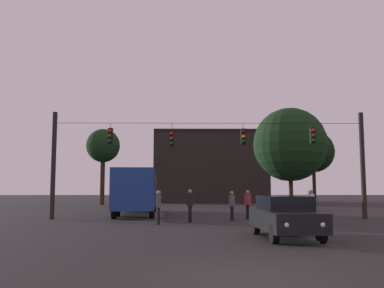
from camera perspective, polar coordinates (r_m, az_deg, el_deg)
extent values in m
plane|color=black|center=(33.30, 1.58, -9.07)|extent=(168.00, 168.00, 0.00)
cylinder|color=black|center=(26.44, -18.12, -2.70)|extent=(0.28, 0.28, 6.35)
cylinder|color=black|center=(27.31, 21.95, -2.66)|extent=(0.28, 0.28, 6.35)
cylinder|color=black|center=(25.52, 2.23, 2.81)|extent=(18.41, 0.02, 0.02)
cylinder|color=black|center=(25.87, -10.87, 2.43)|extent=(0.03, 0.03, 0.30)
cube|color=black|center=(25.79, -10.89, 1.05)|extent=(0.26, 0.32, 0.95)
sphere|color=red|center=(25.65, -10.95, 1.76)|extent=(0.20, 0.20, 0.20)
sphere|color=#5B3D0C|center=(25.61, -10.97, 1.10)|extent=(0.20, 0.20, 0.20)
sphere|color=#0C4219|center=(25.58, -10.98, 0.43)|extent=(0.20, 0.20, 0.20)
cylinder|color=black|center=(25.47, -2.72, 2.29)|extent=(0.03, 0.03, 0.45)
cube|color=black|center=(25.38, -2.73, 0.73)|extent=(0.26, 0.32, 0.95)
sphere|color=red|center=(25.23, -2.74, 1.46)|extent=(0.20, 0.20, 0.20)
sphere|color=#5B3D0C|center=(25.20, -2.75, 0.78)|extent=(0.20, 0.20, 0.20)
sphere|color=#0C4219|center=(25.16, -2.75, 0.10)|extent=(0.20, 0.20, 0.20)
cylinder|color=black|center=(25.68, 6.86, 2.39)|extent=(0.03, 0.03, 0.33)
cube|color=black|center=(25.59, 6.87, 0.98)|extent=(0.26, 0.32, 0.95)
sphere|color=#510A0A|center=(25.45, 6.92, 1.70)|extent=(0.20, 0.20, 0.20)
sphere|color=orange|center=(25.41, 6.93, 1.03)|extent=(0.20, 0.20, 0.20)
sphere|color=#0C4219|center=(25.38, 6.94, 0.36)|extent=(0.20, 0.20, 0.20)
cylinder|color=black|center=(26.55, 15.84, 2.38)|extent=(0.03, 0.03, 0.25)
cube|color=black|center=(26.47, 15.87, 1.09)|extent=(0.26, 0.32, 0.95)
sphere|color=red|center=(26.34, 15.97, 1.79)|extent=(0.20, 0.20, 0.20)
sphere|color=#5B3D0C|center=(26.30, 15.98, 1.14)|extent=(0.20, 0.20, 0.20)
sphere|color=#0C4219|center=(26.26, 16.00, 0.49)|extent=(0.20, 0.20, 0.20)
cube|color=navy|center=(29.96, -7.34, -6.02)|extent=(3.12, 11.12, 2.50)
cube|color=black|center=(29.97, -7.32, -4.86)|extent=(3.12, 10.47, 0.70)
cylinder|color=black|center=(34.02, -8.85, -8.10)|extent=(0.34, 1.01, 1.00)
cylinder|color=black|center=(33.90, -5.07, -8.15)|extent=(0.34, 1.01, 1.00)
cylinder|color=black|center=(27.89, -9.95, -8.56)|extent=(0.34, 1.01, 1.00)
cylinder|color=black|center=(27.74, -5.34, -8.64)|extent=(0.34, 1.01, 1.00)
cylinder|color=black|center=(25.92, -10.42, -8.75)|extent=(0.34, 1.01, 1.00)
cylinder|color=black|center=(25.77, -5.45, -8.84)|extent=(0.34, 1.01, 1.00)
cube|color=beige|center=(33.26, -6.98, -4.97)|extent=(2.60, 0.94, 0.56)
cube|color=beige|center=(27.22, -7.67, -4.75)|extent=(2.60, 0.94, 0.56)
cube|color=black|center=(15.99, 12.44, -9.92)|extent=(2.03, 4.39, 0.68)
cube|color=black|center=(16.10, 12.24, -7.76)|extent=(1.71, 2.40, 0.52)
cylinder|color=black|center=(14.92, 16.98, -11.41)|extent=(0.25, 0.65, 0.64)
cylinder|color=black|center=(14.45, 10.98, -11.74)|extent=(0.25, 0.65, 0.64)
cylinder|color=black|center=(17.59, 13.68, -10.63)|extent=(0.25, 0.65, 0.64)
cylinder|color=black|center=(17.20, 8.55, -10.84)|extent=(0.25, 0.65, 0.64)
sphere|color=white|center=(14.18, 17.10, -10.32)|extent=(0.18, 0.18, 0.18)
sphere|color=white|center=(13.82, 12.55, -10.56)|extent=(0.18, 0.18, 0.18)
cylinder|color=black|center=(25.07, 7.61, -9.09)|extent=(0.14, 0.14, 0.83)
cylinder|color=black|center=(25.21, 7.43, -9.07)|extent=(0.14, 0.14, 0.83)
cube|color=maroon|center=(25.11, 7.50, -7.42)|extent=(0.36, 0.42, 0.63)
sphere|color=#8C6B51|center=(25.11, 7.49, -6.45)|extent=(0.23, 0.23, 0.23)
cylinder|color=black|center=(24.10, 5.46, -9.26)|extent=(0.14, 0.14, 0.81)
cylinder|color=black|center=(24.25, 5.33, -9.24)|extent=(0.14, 0.14, 0.81)
cube|color=#4C4C56|center=(24.14, 5.38, -7.57)|extent=(0.31, 0.40, 0.61)
sphere|color=#8C6B51|center=(24.14, 5.37, -6.58)|extent=(0.22, 0.22, 0.22)
cylinder|color=black|center=(22.92, -0.20, -9.40)|extent=(0.14, 0.14, 0.86)
cylinder|color=black|center=(22.77, -0.34, -9.42)|extent=(0.14, 0.14, 0.86)
cube|color=black|center=(22.81, -0.27, -7.52)|extent=(0.35, 0.42, 0.65)
sphere|color=#8C6B51|center=(22.80, -0.27, -6.41)|extent=(0.23, 0.23, 0.23)
cylinder|color=black|center=(21.50, -4.52, -9.63)|extent=(0.14, 0.14, 0.84)
cylinder|color=black|center=(21.34, -4.53, -9.66)|extent=(0.14, 0.14, 0.84)
cube|color=#4C4C56|center=(21.39, -4.51, -7.68)|extent=(0.26, 0.37, 0.63)
sphere|color=#8C6B51|center=(21.38, -4.50, -6.52)|extent=(0.23, 0.23, 0.23)
cylinder|color=black|center=(23.71, 15.82, -9.07)|extent=(0.14, 0.14, 0.86)
cylinder|color=black|center=(23.84, 15.61, -9.06)|extent=(0.14, 0.14, 0.86)
cube|color=silver|center=(23.74, 15.66, -7.25)|extent=(0.33, 0.41, 0.64)
sphere|color=#8C6B51|center=(23.74, 15.63, -6.20)|extent=(0.23, 0.23, 0.23)
cube|color=black|center=(57.79, 2.36, -3.49)|extent=(14.29, 12.03, 8.61)
cube|color=black|center=(58.17, 2.34, 1.00)|extent=(14.29, 12.03, 0.50)
cylinder|color=#2D2116|center=(37.08, 13.15, -6.03)|extent=(0.35, 0.35, 3.34)
sphere|color=black|center=(37.27, 13.01, -0.07)|extent=(6.29, 6.29, 6.29)
cylinder|color=#2D2116|center=(48.29, -11.94, -4.87)|extent=(0.50, 0.50, 5.26)
sphere|color=black|center=(48.52, -11.84, -0.21)|extent=(3.75, 3.75, 3.75)
cylinder|color=black|center=(53.05, 16.10, -5.28)|extent=(0.41, 0.41, 4.47)
sphere|color=black|center=(53.23, 15.97, -0.98)|extent=(5.01, 5.01, 5.01)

